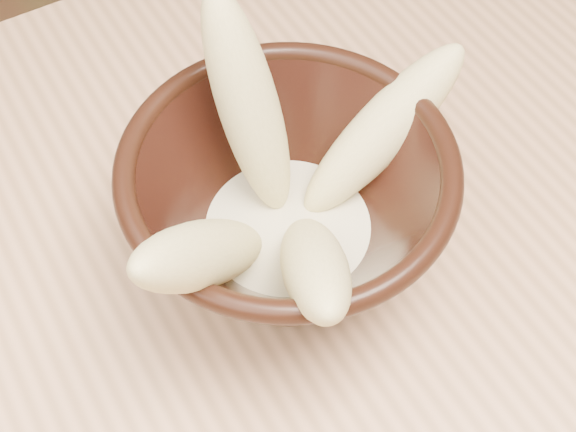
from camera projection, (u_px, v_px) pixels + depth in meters
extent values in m
cylinder|color=tan|center=(441.00, 171.00, 1.02)|extent=(0.05, 0.05, 0.71)
cylinder|color=black|center=(288.00, 257.00, 0.47)|extent=(0.08, 0.08, 0.01)
cylinder|color=black|center=(288.00, 240.00, 0.46)|extent=(0.08, 0.08, 0.01)
torus|color=black|center=(288.00, 168.00, 0.40)|extent=(0.18, 0.18, 0.01)
cylinder|color=beige|center=(288.00, 232.00, 0.45)|extent=(0.10, 0.10, 0.01)
ellipsoid|color=#D8CC80|center=(248.00, 105.00, 0.42)|extent=(0.04, 0.09, 0.13)
ellipsoid|color=#D8CC80|center=(204.00, 254.00, 0.38)|extent=(0.11, 0.09, 0.13)
ellipsoid|color=#D8CC80|center=(382.00, 131.00, 0.44)|extent=(0.12, 0.04, 0.10)
ellipsoid|color=#D8CC80|center=(314.00, 266.00, 0.39)|extent=(0.08, 0.12, 0.10)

